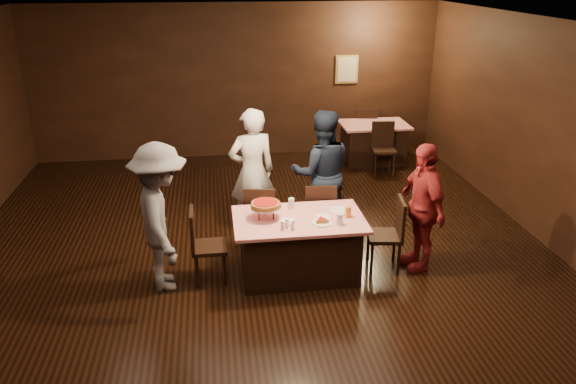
# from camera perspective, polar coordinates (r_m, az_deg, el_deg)

# --- Properties ---
(room) EXTENTS (10.00, 10.04, 3.02)m
(room) POSITION_cam_1_polar(r_m,az_deg,el_deg) (6.30, -2.92, 8.26)
(room) COLOR black
(room) RESTS_ON ground
(main_table) EXTENTS (1.60, 1.00, 0.77)m
(main_table) POSITION_cam_1_polar(r_m,az_deg,el_deg) (7.03, 1.08, -5.53)
(main_table) COLOR red
(main_table) RESTS_ON ground
(back_table) EXTENTS (1.30, 0.90, 0.77)m
(back_table) POSITION_cam_1_polar(r_m,az_deg,el_deg) (11.24, 8.64, 4.98)
(back_table) COLOR #A50B16
(back_table) RESTS_ON ground
(chair_far_left) EXTENTS (0.49, 0.49, 0.95)m
(chair_far_left) POSITION_cam_1_polar(r_m,az_deg,el_deg) (7.61, -2.76, -2.52)
(chair_far_left) COLOR black
(chair_far_left) RESTS_ON ground
(chair_far_right) EXTENTS (0.45, 0.45, 0.95)m
(chair_far_right) POSITION_cam_1_polar(r_m,az_deg,el_deg) (7.71, 3.17, -2.18)
(chair_far_right) COLOR black
(chair_far_right) RESTS_ON ground
(chair_end_left) EXTENTS (0.42, 0.42, 0.95)m
(chair_end_left) POSITION_cam_1_polar(r_m,az_deg,el_deg) (6.92, -7.99, -5.39)
(chair_end_left) COLOR black
(chair_end_left) RESTS_ON ground
(chair_end_right) EXTENTS (0.47, 0.47, 0.95)m
(chair_end_right) POSITION_cam_1_polar(r_m,az_deg,el_deg) (7.22, 9.77, -4.26)
(chair_end_right) COLOR black
(chair_end_right) RESTS_ON ground
(chair_back_near) EXTENTS (0.46, 0.46, 0.95)m
(chair_back_near) POSITION_cam_1_polar(r_m,az_deg,el_deg) (10.57, 9.71, 4.33)
(chair_back_near) COLOR black
(chair_back_near) RESTS_ON ground
(chair_back_far) EXTENTS (0.49, 0.49, 0.95)m
(chair_back_far) POSITION_cam_1_polar(r_m,az_deg,el_deg) (11.77, 7.87, 6.26)
(chair_back_far) COLOR black
(chair_back_far) RESTS_ON ground
(diner_white_jacket) EXTENTS (0.75, 0.58, 1.84)m
(diner_white_jacket) POSITION_cam_1_polar(r_m,az_deg,el_deg) (7.96, -3.66, 2.05)
(diner_white_jacket) COLOR silver
(diner_white_jacket) RESTS_ON ground
(diner_navy_hoodie) EXTENTS (0.92, 0.74, 1.82)m
(diner_navy_hoodie) POSITION_cam_1_polar(r_m,az_deg,el_deg) (7.94, 3.43, 1.93)
(diner_navy_hoodie) COLOR black
(diner_navy_hoodie) RESTS_ON ground
(diner_grey_knit) EXTENTS (0.87, 1.27, 1.81)m
(diner_grey_knit) POSITION_cam_1_polar(r_m,az_deg,el_deg) (6.71, -12.75, -2.58)
(diner_grey_knit) COLOR slate
(diner_grey_knit) RESTS_ON ground
(diner_red_shirt) EXTENTS (0.53, 1.02, 1.66)m
(diner_red_shirt) POSITION_cam_1_polar(r_m,az_deg,el_deg) (7.21, 13.44, -1.48)
(diner_red_shirt) COLOR #A3252A
(diner_red_shirt) RESTS_ON ground
(pizza_stand) EXTENTS (0.38, 0.38, 0.22)m
(pizza_stand) POSITION_cam_1_polar(r_m,az_deg,el_deg) (6.78, -2.29, -1.30)
(pizza_stand) COLOR black
(pizza_stand) RESTS_ON main_table
(plate_with_slice) EXTENTS (0.25, 0.25, 0.06)m
(plate_with_slice) POSITION_cam_1_polar(r_m,az_deg,el_deg) (6.73, 3.45, -2.99)
(plate_with_slice) COLOR white
(plate_with_slice) RESTS_ON main_table
(plate_empty) EXTENTS (0.25, 0.25, 0.01)m
(plate_empty) POSITION_cam_1_polar(r_m,az_deg,el_deg) (7.09, 5.32, -1.85)
(plate_empty) COLOR white
(plate_empty) RESTS_ON main_table
(glass_front_right) EXTENTS (0.08, 0.08, 0.14)m
(glass_front_right) POSITION_cam_1_polar(r_m,az_deg,el_deg) (6.68, 5.26, -2.79)
(glass_front_right) COLOR silver
(glass_front_right) RESTS_ON main_table
(glass_amber) EXTENTS (0.08, 0.08, 0.14)m
(glass_amber) POSITION_cam_1_polar(r_m,az_deg,el_deg) (6.89, 6.11, -2.02)
(glass_amber) COLOR #BF7F26
(glass_amber) RESTS_ON main_table
(glass_back) EXTENTS (0.08, 0.08, 0.14)m
(glass_back) POSITION_cam_1_polar(r_m,az_deg,el_deg) (7.09, 0.34, -1.18)
(glass_back) COLOR silver
(glass_back) RESTS_ON main_table
(condiments) EXTENTS (0.17, 0.10, 0.09)m
(condiments) POSITION_cam_1_polar(r_m,az_deg,el_deg) (6.56, -0.07, -3.41)
(condiments) COLOR silver
(condiments) RESTS_ON main_table
(napkin_center) EXTENTS (0.19, 0.19, 0.01)m
(napkin_center) POSITION_cam_1_polar(r_m,az_deg,el_deg) (6.90, 3.57, -2.51)
(napkin_center) COLOR white
(napkin_center) RESTS_ON main_table
(napkin_left) EXTENTS (0.21, 0.21, 0.01)m
(napkin_left) POSITION_cam_1_polar(r_m,az_deg,el_deg) (6.79, -0.08, -2.90)
(napkin_left) COLOR white
(napkin_left) RESTS_ON main_table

